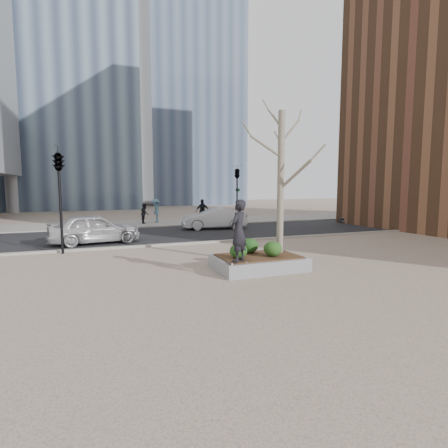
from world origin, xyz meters
name	(u,v)px	position (x,y,z in m)	size (l,w,h in m)	color
ground	(232,272)	(0.00, 0.00, 0.00)	(120.00, 120.00, 0.00)	tan
street	(168,234)	(0.00, 10.00, 0.01)	(60.00, 8.00, 0.02)	black
far_sidewalk	(149,223)	(0.00, 17.00, 0.01)	(60.00, 6.00, 0.02)	gray
planter	(258,263)	(1.00, 0.00, 0.23)	(3.00, 2.00, 0.45)	gray
planter_mulch	(259,256)	(1.00, 0.00, 0.47)	(2.70, 1.70, 0.04)	#382314
sycamore_tree	(281,160)	(2.00, 0.30, 3.79)	(2.80, 2.80, 6.60)	gray
shrub_left	(238,251)	(0.16, -0.20, 0.74)	(0.58, 0.58, 0.50)	#1A3C13
shrub_middle	(250,246)	(0.91, 0.53, 0.75)	(0.62, 0.62, 0.53)	#123813
shrub_right	(273,249)	(1.37, -0.33, 0.75)	(0.61, 0.61, 0.52)	#1E4014
skateboard	(238,263)	(-0.10, -0.78, 0.49)	(0.78, 0.20, 0.07)	black
skateboarder	(239,231)	(-0.10, -0.78, 1.49)	(0.70, 0.46, 1.93)	black
police_car	(95,229)	(-4.16, 7.84, 0.76)	(1.76, 4.37, 1.49)	silver
car_silver	(214,218)	(3.45, 11.41, 0.73)	(1.50, 4.29, 1.41)	#A4A7AC
car_third	(363,215)	(15.90, 11.10, 0.61)	(1.66, 4.09, 1.19)	#575B63
pedestrian_a	(145,213)	(-0.37, 16.64, 0.80)	(0.75, 0.59, 1.55)	black
pedestrian_b	(156,211)	(0.56, 17.07, 0.96)	(1.21, 0.70, 1.88)	slate
pedestrian_c	(203,211)	(3.91, 15.40, 0.95)	(1.09, 0.45, 1.86)	black
traffic_light_near	(60,201)	(-5.50, 5.60, 2.25)	(0.60, 2.48, 4.50)	black
traffic_light_far	(237,194)	(6.50, 14.60, 2.25)	(0.60, 2.48, 4.50)	black
building_glass_a	(69,37)	(-6.00, 42.00, 22.50)	(16.00, 16.00, 45.00)	slate
building_glass_b	(188,37)	(12.00, 48.00, 27.50)	(15.00, 15.00, 55.00)	slate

